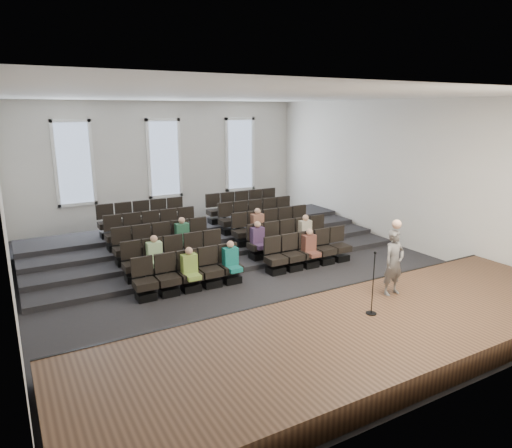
{
  "coord_description": "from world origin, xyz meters",
  "views": [
    {
      "loc": [
        -5.97,
        -11.27,
        4.65
      ],
      "look_at": [
        0.68,
        0.5,
        1.25
      ],
      "focal_mm": 32.0,
      "sensor_mm": 36.0,
      "label": 1
    }
  ],
  "objects": [
    {
      "name": "ground",
      "position": [
        0.0,
        0.0,
        0.0
      ],
      "size": [
        14.0,
        14.0,
        0.0
      ],
      "primitive_type": "plane",
      "color": "black",
      "rests_on": "ground"
    },
    {
      "name": "ceiling",
      "position": [
        0.0,
        0.0,
        5.01
      ],
      "size": [
        12.0,
        14.0,
        0.02
      ],
      "primitive_type": "cube",
      "color": "white",
      "rests_on": "ground"
    },
    {
      "name": "wall_back",
      "position": [
        0.0,
        7.02,
        2.5
      ],
      "size": [
        12.0,
        0.04,
        5.0
      ],
      "primitive_type": "cube",
      "color": "silver",
      "rests_on": "ground"
    },
    {
      "name": "wall_front",
      "position": [
        0.0,
        -7.02,
        2.5
      ],
      "size": [
        12.0,
        0.04,
        5.0
      ],
      "primitive_type": "cube",
      "color": "silver",
      "rests_on": "ground"
    },
    {
      "name": "wall_left",
      "position": [
        -6.02,
        0.0,
        2.5
      ],
      "size": [
        0.04,
        14.0,
        5.0
      ],
      "primitive_type": "cube",
      "color": "silver",
      "rests_on": "ground"
    },
    {
      "name": "wall_right",
      "position": [
        6.02,
        0.0,
        2.5
      ],
      "size": [
        0.04,
        14.0,
        5.0
      ],
      "primitive_type": "cube",
      "color": "silver",
      "rests_on": "ground"
    },
    {
      "name": "stage",
      "position": [
        0.0,
        -5.1,
        0.25
      ],
      "size": [
        11.8,
        3.6,
        0.5
      ],
      "primitive_type": "cube",
      "color": "#503522",
      "rests_on": "ground"
    },
    {
      "name": "stage_lip",
      "position": [
        0.0,
        -3.33,
        0.25
      ],
      "size": [
        11.8,
        0.06,
        0.52
      ],
      "primitive_type": "cube",
      "color": "black",
      "rests_on": "ground"
    },
    {
      "name": "risers",
      "position": [
        0.0,
        3.17,
        0.2
      ],
      "size": [
        11.8,
        4.8,
        0.6
      ],
      "color": "black",
      "rests_on": "ground"
    },
    {
      "name": "seating_rows",
      "position": [
        -0.0,
        1.54,
        0.68
      ],
      "size": [
        6.8,
        4.7,
        1.67
      ],
      "color": "black",
      "rests_on": "ground"
    },
    {
      "name": "windows",
      "position": [
        0.0,
        6.95,
        2.7
      ],
      "size": [
        8.44,
        0.1,
        3.24
      ],
      "color": "white",
      "rests_on": "wall_back"
    },
    {
      "name": "audience",
      "position": [
        0.0,
        0.32,
        0.81
      ],
      "size": [
        5.45,
        2.64,
        1.1
      ],
      "color": "#85A843",
      "rests_on": "seating_rows"
    },
    {
      "name": "speaker",
      "position": [
        1.63,
        -4.22,
        1.26
      ],
      "size": [
        0.56,
        0.37,
        1.53
      ],
      "primitive_type": "imported",
      "rotation": [
        0.0,
        0.0,
        0.02
      ],
      "color": "#595654",
      "rests_on": "stage"
    },
    {
      "name": "mic_stand",
      "position": [
        0.47,
        -4.79,
        0.91
      ],
      "size": [
        0.23,
        0.23,
        1.37
      ],
      "color": "black",
      "rests_on": "stage"
    }
  ]
}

